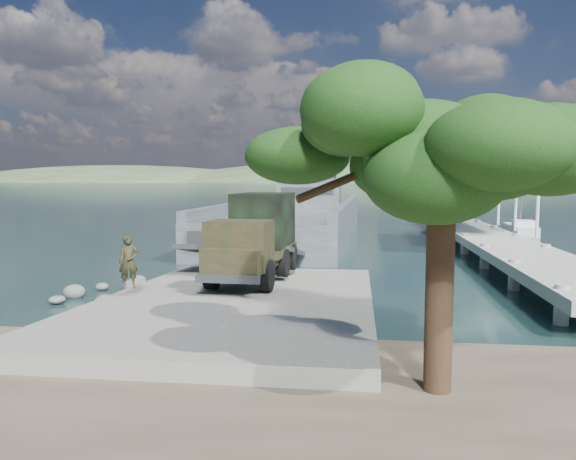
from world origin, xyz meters
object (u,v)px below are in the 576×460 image
Objects in this scene: military_truck at (256,236)px; landing_craft at (294,227)px; sailboat_far at (518,228)px; pier at (481,226)px; soldier at (129,272)px; sailboat_near at (521,229)px; overhang_tree at (416,154)px.

landing_craft is at bearing 95.62° from military_truck.
landing_craft is at bearing -157.50° from sailboat_far.
pier is 20.64m from military_truck.
sailboat_far is at bearing 36.45° from soldier.
sailboat_near is (22.85, 32.07, -1.08)m from soldier.
military_truck is at bearing -86.22° from landing_craft.
overhang_tree is at bearing -60.77° from military_truck.
sailboat_far is (23.38, 34.73, -1.18)m from soldier.
soldier is (-3.98, -4.82, -0.90)m from military_truck.
landing_craft reaches higher than military_truck.
soldier is at bearing -126.05° from military_truck.
pier is 7.70× the size of sailboat_far.
military_truck is 1.08× the size of sailboat_near.
sailboat_near is 2.71m from sailboat_far.
landing_craft is at bearing 63.57° from soldier.
overhang_tree is (-7.28, -28.02, 3.95)m from pier.
sailboat_near is (18.87, 27.26, -1.98)m from military_truck.
sailboat_near reaches higher than military_truck.
landing_craft reaches higher than soldier.
military_truck is 6.31m from soldier.
pier reaches higher than military_truck.
overhang_tree reaches higher than military_truck.
sailboat_far is at bearing 81.52° from sailboat_near.
sailboat_near reaches higher than overhang_tree.
sailboat_near is 1.01× the size of overhang_tree.
landing_craft is (-13.90, 5.82, -0.71)m from pier.
sailboat_near reaches higher than sailboat_far.
pier is at bearing -21.03° from landing_craft.
military_truck is 33.21m from sailboat_near.
soldier is 0.35× the size of sailboat_far.
soldier is 41.88m from sailboat_far.
pier is 15.39m from sailboat_far.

